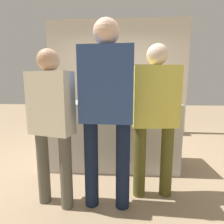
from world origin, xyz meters
The scene contains 14 objects.
ground_plane centered at (0.00, 0.00, 0.00)m, with size 16.00×16.00×0.00m, color #9E8466.
bar_counter centered at (0.00, 0.00, 0.49)m, with size 1.89×0.66×0.98m, color #B7B2AD.
back_wall centered at (0.00, 1.93, 1.40)m, with size 3.49×0.12×2.80m, color beige.
back_shelf centered at (0.01, 1.75, 1.12)m, with size 1.74×0.18×1.70m.
counter_bottle_0 centered at (0.35, 0.17, 1.11)m, with size 0.08×0.08×0.36m.
counter_bottle_1 centered at (-0.77, 0.09, 1.10)m, with size 0.09×0.09×0.31m.
counter_bottle_2 centered at (-0.24, -0.05, 1.11)m, with size 0.07×0.07×0.34m.
counter_bottle_3 centered at (-0.08, 0.06, 1.12)m, with size 0.07×0.07×0.38m.
wine_glass centered at (0.37, -0.17, 1.09)m, with size 0.08×0.08×0.15m.
ice_bucket centered at (0.50, 0.08, 1.09)m, with size 0.23×0.23×0.23m.
cork_jar centered at (0.68, -0.16, 1.04)m, with size 0.11×0.11×0.12m.
customer_right centered at (0.50, -0.73, 0.96)m, with size 0.49×0.25×1.64m.
customer_left centered at (-0.53, -0.95, 0.92)m, with size 0.46×0.30×1.56m.
customer_center centered at (0.01, -0.93, 1.07)m, with size 0.51×0.24×1.82m.
Camera 1 is at (0.16, -2.57, 1.24)m, focal length 28.00 mm.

